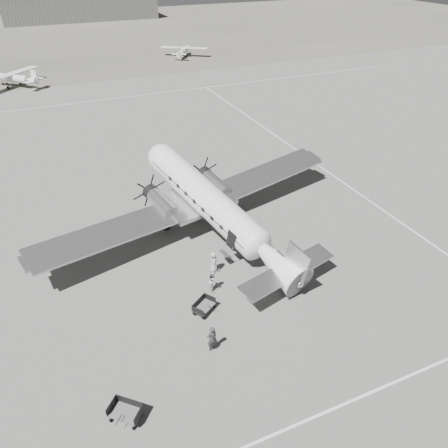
{
  "coord_description": "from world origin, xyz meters",
  "views": [
    {
      "loc": [
        -12.85,
        -23.61,
        18.93
      ],
      "look_at": [
        -2.47,
        0.05,
        2.2
      ],
      "focal_mm": 35.0,
      "sensor_mm": 36.0,
      "label": 1
    }
  ],
  "objects": [
    {
      "name": "taxi_line_near",
      "position": [
        0.0,
        -14.0,
        0.01
      ],
      "size": [
        60.0,
        0.15,
        0.01
      ],
      "primitive_type": "cube",
      "color": "silver",
      "rests_on": "ground"
    },
    {
      "name": "ground_crew",
      "position": [
        -6.82,
        -8.24,
        0.83
      ],
      "size": [
        0.67,
        0.49,
        1.67
      ],
      "primitive_type": "imported",
      "rotation": [
        0.0,
        0.0,
        3.31
      ],
      "color": "#2F2F2F",
      "rests_on": "ground"
    },
    {
      "name": "taxi_line_horizon",
      "position": [
        0.0,
        40.0,
        0.01
      ],
      "size": [
        90.0,
        0.15,
        0.01
      ],
      "primitive_type": "cube",
      "color": "silver",
      "rests_on": "ground"
    },
    {
      "name": "baggage_cart_near",
      "position": [
        -6.17,
        -5.35,
        0.41
      ],
      "size": [
        1.77,
        1.65,
        0.82
      ],
      "primitive_type": null,
      "rotation": [
        0.0,
        0.0,
        0.59
      ],
      "color": "#535353",
      "rests_on": "ground"
    },
    {
      "name": "ramp_agent",
      "position": [
        -4.89,
        -3.69,
        0.74
      ],
      "size": [
        0.72,
        0.84,
        1.47
      ],
      "primitive_type": "imported",
      "rotation": [
        0.0,
        0.0,
        1.31
      ],
      "color": "#B8B8B6",
      "rests_on": "ground"
    },
    {
      "name": "dc3_airliner",
      "position": [
        -2.47,
        2.05,
        2.52
      ],
      "size": [
        30.28,
        24.47,
        5.05
      ],
      "primitive_type": null,
      "rotation": [
        0.0,
        0.0,
        0.25
      ],
      "color": "#BABABD",
      "rests_on": "ground"
    },
    {
      "name": "ground",
      "position": [
        0.0,
        0.0,
        0.0
      ],
      "size": [
        260.0,
        260.0,
        0.0
      ],
      "primitive_type": "plane",
      "color": "slate",
      "rests_on": "ground"
    },
    {
      "name": "hangar_main",
      "position": [
        5.0,
        120.0,
        3.3
      ],
      "size": [
        42.0,
        14.0,
        6.6
      ],
      "color": "slate",
      "rests_on": "ground"
    },
    {
      "name": "light_plane_right",
      "position": [
        15.93,
        61.61,
        0.98
      ],
      "size": [
        12.07,
        11.58,
        1.95
      ],
      "primitive_type": null,
      "rotation": [
        0.0,
        0.0,
        -0.59
      ],
      "color": "white",
      "rests_on": "ground"
    },
    {
      "name": "grass_infield",
      "position": [
        0.0,
        95.0,
        0.0
      ],
      "size": [
        260.0,
        90.0,
        0.01
      ],
      "primitive_type": "cube",
      "color": "#656355",
      "rests_on": "ground"
    },
    {
      "name": "passenger",
      "position": [
        -4.14,
        -1.98,
        0.78
      ],
      "size": [
        0.58,
        0.81,
        1.56
      ],
      "primitive_type": "imported",
      "rotation": [
        0.0,
        0.0,
        1.46
      ],
      "color": "#A8A8A6",
      "rests_on": "ground"
    },
    {
      "name": "light_plane_left",
      "position": [
        -15.01,
        52.06,
        1.14
      ],
      "size": [
        14.07,
        14.06,
        2.28
      ],
      "primitive_type": null,
      "rotation": [
        0.0,
        0.0,
        0.78
      ],
      "color": "white",
      "rests_on": "ground"
    },
    {
      "name": "baggage_cart_far",
      "position": [
        -12.12,
        -10.48,
        0.44
      ],
      "size": [
        1.91,
        1.88,
        0.89
      ],
      "primitive_type": null,
      "rotation": [
        0.0,
        0.0,
        -0.74
      ],
      "color": "#535353",
      "rests_on": "ground"
    },
    {
      "name": "taxi_line_right",
      "position": [
        12.0,
        0.0,
        0.01
      ],
      "size": [
        0.15,
        80.0,
        0.01
      ],
      "primitive_type": "cube",
      "color": "silver",
      "rests_on": "ground"
    }
  ]
}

